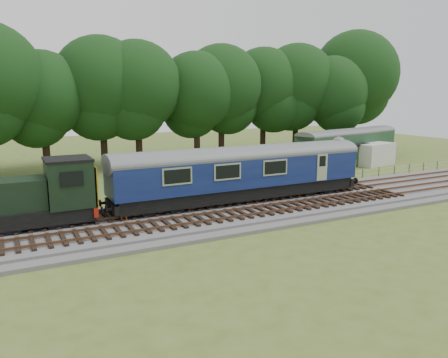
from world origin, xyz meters
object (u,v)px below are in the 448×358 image
worker (124,207)px  parked_coach (348,145)px  dmu_railcar (242,169)px  shunter_loco (17,200)px  caravan (374,154)px

worker → parked_coach: parked_coach is taller
dmu_railcar → shunter_loco: dmu_railcar is taller
parked_coach → caravan: parked_coach is taller
dmu_railcar → caravan: dmu_railcar is taller
parked_coach → dmu_railcar: bearing=-164.2°
worker → caravan: 31.64m
parked_coach → shunter_loco: bearing=-175.2°
dmu_railcar → caravan: bearing=22.5°
shunter_loco → parked_coach: bearing=17.7°
caravan → shunter_loco: bearing=-178.6°
worker → caravan: caravan is taller
dmu_railcar → worker: bearing=-172.9°
caravan → parked_coach: bearing=129.5°
dmu_railcar → parked_coach: (19.38, 10.65, -0.46)m
parked_coach → caravan: (2.22, -1.73, -0.97)m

